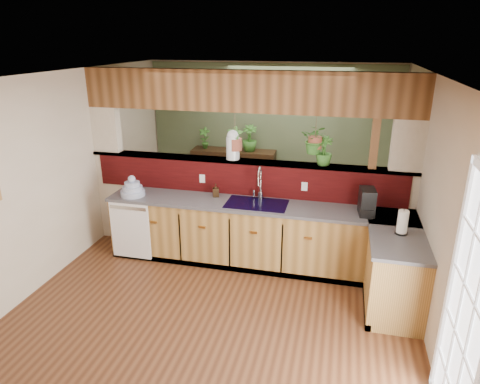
% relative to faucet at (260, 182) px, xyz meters
% --- Properties ---
extents(ground, '(4.60, 7.00, 0.01)m').
position_rel_faucet_xyz_m(ground, '(-0.26, -1.13, -1.16)').
color(ground, '#512D19').
rests_on(ground, ground).
extents(ceiling, '(4.60, 7.00, 0.01)m').
position_rel_faucet_xyz_m(ceiling, '(-0.26, -1.13, 1.44)').
color(ceiling, brown).
rests_on(ceiling, ground).
extents(wall_back, '(4.60, 0.02, 2.60)m').
position_rel_faucet_xyz_m(wall_back, '(-0.26, 2.37, 0.14)').
color(wall_back, beige).
rests_on(wall_back, ground).
extents(wall_left, '(0.02, 7.00, 2.60)m').
position_rel_faucet_xyz_m(wall_left, '(-2.56, -1.13, 0.14)').
color(wall_left, beige).
rests_on(wall_left, ground).
extents(wall_right, '(0.02, 7.00, 2.60)m').
position_rel_faucet_xyz_m(wall_right, '(2.04, -1.13, 0.14)').
color(wall_right, beige).
rests_on(wall_right, ground).
extents(pass_through_partition, '(4.60, 0.21, 2.60)m').
position_rel_faucet_xyz_m(pass_through_partition, '(-0.23, 0.22, 0.03)').
color(pass_through_partition, beige).
rests_on(pass_through_partition, ground).
extents(pass_through_ledge, '(4.60, 0.21, 0.04)m').
position_rel_faucet_xyz_m(pass_through_ledge, '(-0.26, 0.22, 0.21)').
color(pass_through_ledge, brown).
rests_on(pass_through_ledge, ground).
extents(header_beam, '(4.60, 0.15, 0.55)m').
position_rel_faucet_xyz_m(header_beam, '(-0.26, 0.22, 1.17)').
color(header_beam, brown).
rests_on(header_beam, ground).
extents(sage_backwall, '(4.55, 0.02, 2.55)m').
position_rel_faucet_xyz_m(sage_backwall, '(-0.26, 2.35, 0.14)').
color(sage_backwall, '#546646').
rests_on(sage_backwall, ground).
extents(countertop, '(4.14, 1.52, 0.90)m').
position_rel_faucet_xyz_m(countertop, '(0.58, -0.26, -0.71)').
color(countertop, olive).
rests_on(countertop, ground).
extents(dishwasher, '(0.58, 0.03, 0.82)m').
position_rel_faucet_xyz_m(dishwasher, '(-1.74, -0.47, -0.70)').
color(dishwasher, white).
rests_on(dishwasher, ground).
extents(navy_sink, '(0.82, 0.50, 0.18)m').
position_rel_faucet_xyz_m(navy_sink, '(-0.01, -0.15, -0.34)').
color(navy_sink, black).
rests_on(navy_sink, countertop).
extents(french_door, '(0.06, 1.02, 2.16)m').
position_rel_faucet_xyz_m(french_door, '(2.01, -2.43, -0.11)').
color(french_door, white).
rests_on(french_door, ground).
extents(faucet, '(0.21, 0.21, 0.48)m').
position_rel_faucet_xyz_m(faucet, '(0.00, 0.00, 0.00)').
color(faucet, '#B7B7B2').
rests_on(faucet, countertop).
extents(dish_stack, '(0.34, 0.34, 0.30)m').
position_rel_faucet_xyz_m(dish_stack, '(-1.76, -0.25, -0.17)').
color(dish_stack, '#9FADCD').
rests_on(dish_stack, countertop).
extents(soap_dispenser, '(0.11, 0.11, 0.18)m').
position_rel_faucet_xyz_m(soap_dispenser, '(-0.62, -0.02, -0.16)').
color(soap_dispenser, '#342313').
rests_on(soap_dispenser, countertop).
extents(coffee_maker, '(0.18, 0.30, 0.34)m').
position_rel_faucet_xyz_m(coffee_maker, '(1.40, -0.19, -0.10)').
color(coffee_maker, black).
rests_on(coffee_maker, countertop).
extents(paper_towel, '(0.14, 0.14, 0.30)m').
position_rel_faucet_xyz_m(paper_towel, '(1.77, -0.68, -0.12)').
color(paper_towel, black).
rests_on(paper_towel, countertop).
extents(glass_jar, '(0.19, 0.19, 0.41)m').
position_rel_faucet_xyz_m(glass_jar, '(-0.43, 0.22, 0.44)').
color(glass_jar, silver).
rests_on(glass_jar, pass_through_ledge).
extents(ledge_plant_right, '(0.22, 0.22, 0.39)m').
position_rel_faucet_xyz_m(ledge_plant_right, '(0.82, 0.22, 0.43)').
color(ledge_plant_right, '#326A24').
rests_on(ledge_plant_right, pass_through_ledge).
extents(hanging_plant_a, '(0.23, 0.19, 0.53)m').
position_rel_faucet_xyz_m(hanging_plant_a, '(-0.40, 0.22, 0.62)').
color(hanging_plant_a, brown).
rests_on(hanging_plant_a, header_beam).
extents(hanging_plant_b, '(0.39, 0.35, 0.50)m').
position_rel_faucet_xyz_m(hanging_plant_b, '(0.69, 0.22, 0.74)').
color(hanging_plant_b, brown).
rests_on(hanging_plant_b, header_beam).
extents(shelving_console, '(1.57, 0.45, 1.04)m').
position_rel_faucet_xyz_m(shelving_console, '(-0.91, 2.12, -0.66)').
color(shelving_console, black).
rests_on(shelving_console, ground).
extents(shelf_plant_a, '(0.21, 0.15, 0.40)m').
position_rel_faucet_xyz_m(shelf_plant_a, '(-1.47, 2.12, 0.06)').
color(shelf_plant_a, '#326A24').
rests_on(shelf_plant_a, shelving_console).
extents(shelf_plant_b, '(0.30, 0.30, 0.48)m').
position_rel_faucet_xyz_m(shelf_plant_b, '(-0.61, 2.12, 0.10)').
color(shelf_plant_b, '#326A24').
rests_on(shelf_plant_b, shelving_console).
extents(floor_plant, '(0.82, 0.74, 0.82)m').
position_rel_faucet_xyz_m(floor_plant, '(0.18, 1.25, -0.75)').
color(floor_plant, '#326A24').
rests_on(floor_plant, ground).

